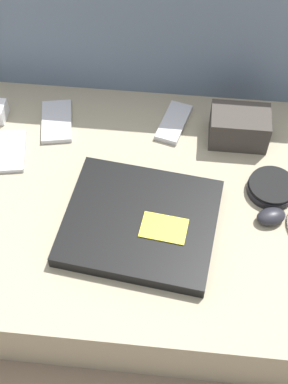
# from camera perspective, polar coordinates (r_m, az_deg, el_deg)

# --- Properties ---
(ground_plane) EXTENTS (8.00, 8.00, 0.00)m
(ground_plane) POSITION_cam_1_polar(r_m,az_deg,el_deg) (1.26, 0.00, -4.82)
(ground_plane) COLOR #7A6651
(couch_seat) EXTENTS (1.01, 0.64, 0.16)m
(couch_seat) POSITION_cam_1_polar(r_m,az_deg,el_deg) (1.19, 0.00, -2.83)
(couch_seat) COLOR gray
(couch_seat) RESTS_ON ground_plane
(couch_backrest) EXTENTS (1.01, 0.20, 0.48)m
(couch_backrest) POSITION_cam_1_polar(r_m,az_deg,el_deg) (1.36, 1.87, 15.96)
(couch_backrest) COLOR slate
(couch_backrest) RESTS_ON ground_plane
(laptop) EXTENTS (0.33, 0.29, 0.03)m
(laptop) POSITION_cam_1_polar(r_m,az_deg,el_deg) (1.07, -0.48, -3.24)
(laptop) COLOR black
(laptop) RESTS_ON couch_seat
(computer_mouse) EXTENTS (0.07, 0.06, 0.03)m
(computer_mouse) POSITION_cam_1_polar(r_m,az_deg,el_deg) (1.11, 13.40, -2.55)
(computer_mouse) COLOR black
(computer_mouse) RESTS_ON couch_seat
(speaker_puck) EXTENTS (0.10, 0.10, 0.02)m
(speaker_puck) POSITION_cam_1_polar(r_m,az_deg,el_deg) (1.16, 13.47, 0.46)
(speaker_puck) COLOR black
(speaker_puck) RESTS_ON couch_seat
(phone_silver) EXTENTS (0.09, 0.13, 0.01)m
(phone_silver) POSITION_cam_1_polar(r_m,az_deg,el_deg) (1.24, -14.19, 4.22)
(phone_silver) COLOR #B7B7BC
(phone_silver) RESTS_ON couch_seat
(phone_black) EXTENTS (0.09, 0.14, 0.01)m
(phone_black) POSITION_cam_1_polar(r_m,az_deg,el_deg) (1.28, -9.29, 7.45)
(phone_black) COLOR #B7B7BC
(phone_black) RESTS_ON couch_seat
(phone_small) EXTENTS (0.08, 0.13, 0.01)m
(phone_small) POSITION_cam_1_polar(r_m,az_deg,el_deg) (1.26, 3.20, 7.41)
(phone_small) COLOR #B7B7BC
(phone_small) RESTS_ON couch_seat
(camera_pouch) EXTENTS (0.13, 0.09, 0.08)m
(camera_pouch) POSITION_cam_1_polar(r_m,az_deg,el_deg) (1.22, 10.11, 6.85)
(camera_pouch) COLOR #38332D
(camera_pouch) RESTS_ON couch_seat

